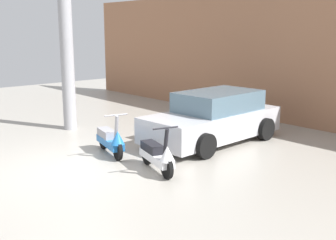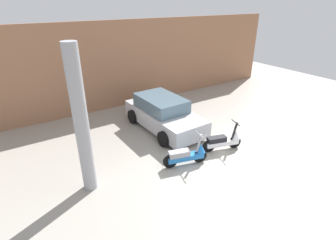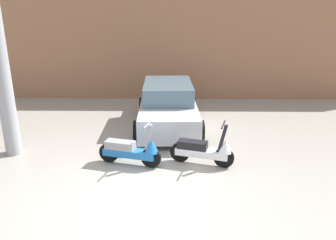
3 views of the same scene
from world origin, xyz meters
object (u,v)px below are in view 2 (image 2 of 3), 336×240
scooter_front_right (224,140)px  car_rear_left (163,114)px  scooter_front_left (187,155)px  support_column_side (81,123)px

scooter_front_right → car_rear_left: 2.87m
scooter_front_left → support_column_side: size_ratio=0.36×
scooter_front_right → support_column_side: bearing=-170.6°
support_column_side → scooter_front_left: bearing=-11.1°
scooter_front_right → car_rear_left: size_ratio=0.37×
car_rear_left → support_column_side: (-3.87, -2.15, 1.45)m
car_rear_left → support_column_side: 4.66m
scooter_front_right → car_rear_left: car_rear_left is taller
scooter_front_right → support_column_side: (-4.77, 0.56, 1.72)m
scooter_front_left → car_rear_left: size_ratio=0.37×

